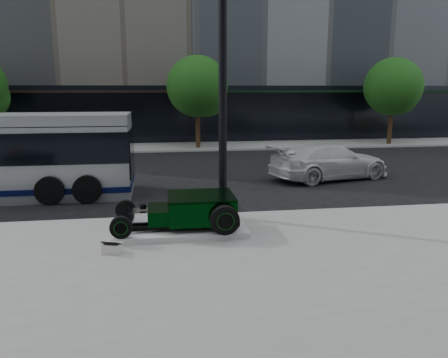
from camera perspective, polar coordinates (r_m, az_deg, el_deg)
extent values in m
plane|color=black|center=(15.07, -2.66, -2.85)|extent=(120.00, 120.00, 0.00)
cube|color=gray|center=(28.79, -5.57, 4.23)|extent=(70.00, 4.00, 0.12)
cube|color=black|center=(31.92, -24.26, 7.49)|extent=(22.00, 0.50, 4.00)
cube|color=black|center=(34.00, 16.83, 8.21)|extent=(24.00, 0.50, 4.00)
cube|color=black|center=(31.29, -24.80, 10.32)|extent=(22.00, 1.60, 0.15)
cube|color=black|center=(33.41, 17.43, 10.88)|extent=(24.00, 1.60, 0.15)
cylinder|color=black|center=(27.72, -3.43, 6.80)|extent=(0.28, 0.28, 2.60)
sphere|color=#173B10|center=(27.62, -3.50, 11.98)|extent=(3.80, 3.80, 3.80)
sphere|color=#173B10|center=(27.98, -2.29, 10.76)|extent=(2.60, 2.60, 2.60)
cylinder|color=black|center=(31.65, 20.88, 6.67)|extent=(0.28, 0.28, 2.60)
sphere|color=#173B10|center=(31.56, 21.22, 11.19)|extent=(3.80, 3.80, 3.80)
sphere|color=#173B10|center=(32.12, 21.82, 10.07)|extent=(2.60, 2.60, 2.60)
cube|color=silver|center=(11.58, -5.71, -6.40)|extent=(3.40, 1.80, 0.15)
cube|color=black|center=(11.10, -5.61, -6.26)|extent=(3.00, 0.08, 0.10)
cube|color=black|center=(11.96, -5.84, -4.94)|extent=(3.00, 0.08, 0.10)
cube|color=black|center=(11.47, -3.01, -3.81)|extent=(1.70, 1.45, 0.62)
cube|color=black|center=(11.38, -3.03, -2.21)|extent=(1.70, 1.45, 0.06)
cube|color=black|center=(11.45, -8.51, -4.57)|extent=(0.55, 1.05, 0.38)
cube|color=silver|center=(11.48, -11.26, -4.88)|extent=(0.55, 0.55, 0.34)
cylinder|color=black|center=(11.40, -10.56, -3.56)|extent=(0.18, 0.18, 0.10)
cylinder|color=black|center=(11.54, -12.97, -5.50)|extent=(0.06, 1.55, 0.06)
cylinder|color=black|center=(10.74, 0.10, -5.37)|extent=(0.72, 0.24, 0.72)
cylinder|color=black|center=(10.62, 0.21, -5.57)|extent=(0.37, 0.02, 0.37)
torus|color=#09340D|center=(10.61, 0.22, -5.59)|extent=(0.44, 0.02, 0.44)
cylinder|color=black|center=(12.36, -1.09, -3.08)|extent=(0.72, 0.24, 0.72)
cylinder|color=black|center=(12.48, -1.16, -2.93)|extent=(0.37, 0.02, 0.37)
torus|color=#09340D|center=(12.49, -1.17, -2.92)|extent=(0.44, 0.02, 0.44)
cylinder|color=black|center=(10.77, -13.30, -6.16)|extent=(0.54, 0.16, 0.54)
cylinder|color=black|center=(10.68, -13.34, -6.30)|extent=(0.28, 0.02, 0.28)
torus|color=#09340D|center=(10.67, -13.34, -6.32)|extent=(0.34, 0.02, 0.34)
cylinder|color=black|center=(12.26, -12.73, -3.94)|extent=(0.54, 0.16, 0.54)
cylinder|color=black|center=(12.34, -12.71, -3.83)|extent=(0.28, 0.02, 0.28)
torus|color=#09340D|center=(12.35, -12.70, -3.82)|extent=(0.34, 0.02, 0.34)
cube|color=silver|center=(10.35, -14.41, -8.76)|extent=(0.47, 0.41, 0.22)
cube|color=black|center=(10.31, -14.45, -8.11)|extent=(0.47, 0.40, 0.15)
cylinder|color=black|center=(12.25, -0.17, 12.58)|extent=(0.23, 0.23, 7.70)
cylinder|color=black|center=(12.76, -0.16, -4.53)|extent=(0.42, 0.42, 0.19)
cube|color=black|center=(16.24, -11.97, 3.55)|extent=(0.06, 2.30, 1.70)
cylinder|color=black|center=(15.54, -21.79, -1.42)|extent=(0.96, 0.28, 0.96)
cylinder|color=black|center=(18.03, -19.97, 0.44)|extent=(0.96, 0.28, 0.96)
cylinder|color=black|center=(15.31, -17.42, -1.30)|extent=(0.96, 0.28, 0.96)
cylinder|color=black|center=(17.83, -16.19, 0.56)|extent=(0.96, 0.28, 0.96)
imported|color=silver|center=(19.10, 13.61, 2.29)|extent=(5.65, 3.42, 1.53)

